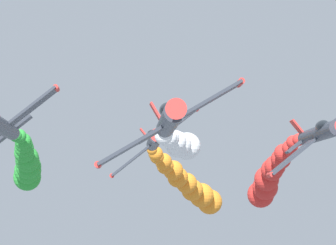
# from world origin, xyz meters

# --- Properties ---
(airplane_lead) EXTENTS (8.43, 10.35, 5.15)m
(airplane_lead) POSITION_xyz_m (0.78, 14.99, 121.65)
(airplane_lead) COLOR #333842
(smoke_trail_lead) EXTENTS (4.07, 13.21, 2.20)m
(smoke_trail_lead) POSITION_xyz_m (-0.82, -0.59, 121.57)
(smoke_trail_lead) COLOR white
(airplane_left_inner) EXTENTS (7.67, 10.35, 6.28)m
(airplane_left_inner) POSITION_xyz_m (-10.70, 3.33, 122.05)
(airplane_left_inner) COLOR #333842
(smoke_trail_left_inner) EXTENTS (2.77, 17.37, 6.17)m
(smoke_trail_left_inner) POSITION_xyz_m (-10.54, -14.96, 119.32)
(smoke_trail_left_inner) COLOR red
(airplane_right_inner) EXTENTS (7.65, 10.35, 6.31)m
(airplane_right_inner) POSITION_xyz_m (11.73, 3.82, 122.32)
(airplane_right_inner) COLOR #333842
(smoke_trail_right_inner) EXTENTS (3.53, 19.29, 4.83)m
(smoke_trail_right_inner) POSITION_xyz_m (12.59, -15.97, 120.58)
(smoke_trail_right_inner) COLOR green
(airplane_left_outer) EXTENTS (7.72, 10.35, 6.22)m
(airplane_left_outer) POSITION_xyz_m (0.80, -6.40, 122.22)
(airplane_left_outer) COLOR #333842
(smoke_trail_left_outer) EXTENTS (10.19, 26.12, 7.28)m
(smoke_trail_left_outer) POSITION_xyz_m (-4.52, -31.99, 118.75)
(smoke_trail_left_outer) COLOR orange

